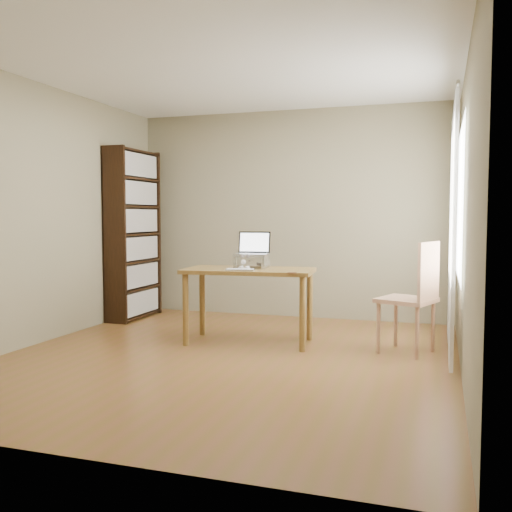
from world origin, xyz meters
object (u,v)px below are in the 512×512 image
(bookshelf, at_px, (134,234))
(cat, at_px, (250,261))
(laptop, at_px, (253,249))
(chair, at_px, (416,293))
(desk, at_px, (249,280))
(keyboard, at_px, (240,270))

(bookshelf, relative_size, cat, 4.29)
(laptop, distance_m, chair, 1.66)
(bookshelf, bearing_deg, desk, -26.40)
(bookshelf, relative_size, chair, 2.01)
(desk, distance_m, cat, 0.21)
(laptop, bearing_deg, chair, -8.18)
(desk, xyz_separation_m, chair, (1.61, 0.05, -0.07))
(cat, bearing_deg, chair, -5.80)
(bookshelf, bearing_deg, cat, -23.89)
(cat, distance_m, chair, 1.66)
(bookshelf, height_order, cat, bookshelf)
(keyboard, bearing_deg, bookshelf, 137.44)
(desk, distance_m, laptop, 0.33)
(bookshelf, bearing_deg, chair, -13.95)
(bookshelf, distance_m, keyboard, 2.16)
(bookshelf, xyz_separation_m, chair, (3.44, -0.86, -0.48))
(bookshelf, height_order, chair, bookshelf)
(chair, bearing_deg, cat, -161.54)
(laptop, distance_m, keyboard, 0.40)
(desk, distance_m, keyboard, 0.25)
(desk, height_order, laptop, laptop)
(desk, bearing_deg, bookshelf, 148.43)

